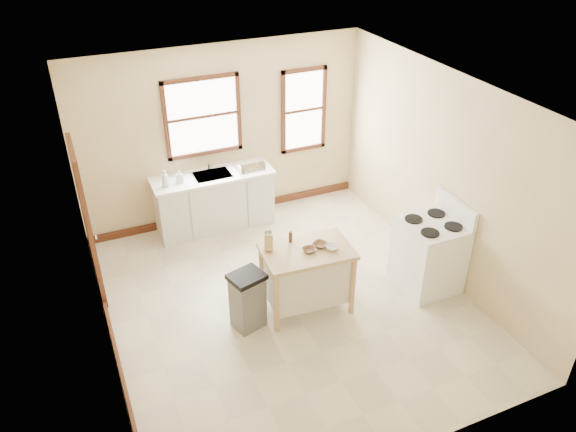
{
  "coord_description": "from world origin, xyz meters",
  "views": [
    {
      "loc": [
        -2.29,
        -5.23,
        4.81
      ],
      "look_at": [
        0.17,
        0.4,
        1.07
      ],
      "focal_mm": 35.0,
      "sensor_mm": 36.0,
      "label": 1
    }
  ],
  "objects_px": {
    "bowl_a": "(309,250)",
    "trash_bin": "(248,301)",
    "soap_bottle_a": "(165,178)",
    "bowl_c": "(332,247)",
    "soap_bottle_b": "(179,176)",
    "pepper_grinder": "(290,237)",
    "dish_rack": "(250,166)",
    "bowl_b": "(320,245)",
    "gas_stove": "(430,246)",
    "knife_block": "(269,243)",
    "kitchen_island": "(307,279)"
  },
  "relations": [
    {
      "from": "bowl_b",
      "to": "knife_block",
      "type": "bearing_deg",
      "value": 163.08
    },
    {
      "from": "trash_bin",
      "to": "bowl_b",
      "type": "bearing_deg",
      "value": -13.44
    },
    {
      "from": "soap_bottle_b",
      "to": "knife_block",
      "type": "height_order",
      "value": "soap_bottle_b"
    },
    {
      "from": "bowl_a",
      "to": "trash_bin",
      "type": "height_order",
      "value": "bowl_a"
    },
    {
      "from": "dish_rack",
      "to": "bowl_b",
      "type": "distance_m",
      "value": 2.3
    },
    {
      "from": "soap_bottle_a",
      "to": "soap_bottle_b",
      "type": "xyz_separation_m",
      "value": [
        0.22,
        0.05,
        -0.03
      ]
    },
    {
      "from": "soap_bottle_b",
      "to": "dish_rack",
      "type": "height_order",
      "value": "soap_bottle_b"
    },
    {
      "from": "pepper_grinder",
      "to": "bowl_b",
      "type": "xyz_separation_m",
      "value": [
        0.3,
        -0.23,
        -0.05
      ]
    },
    {
      "from": "trash_bin",
      "to": "knife_block",
      "type": "bearing_deg",
      "value": 14.86
    },
    {
      "from": "dish_rack",
      "to": "knife_block",
      "type": "relative_size",
      "value": 2.09
    },
    {
      "from": "soap_bottle_b",
      "to": "bowl_b",
      "type": "distance_m",
      "value": 2.59
    },
    {
      "from": "soap_bottle_a",
      "to": "dish_rack",
      "type": "relative_size",
      "value": 0.61
    },
    {
      "from": "bowl_c",
      "to": "bowl_b",
      "type": "bearing_deg",
      "value": 131.52
    },
    {
      "from": "bowl_c",
      "to": "knife_block",
      "type": "bearing_deg",
      "value": 156.98
    },
    {
      "from": "soap_bottle_a",
      "to": "bowl_b",
      "type": "relative_size",
      "value": 1.5
    },
    {
      "from": "knife_block",
      "to": "pepper_grinder",
      "type": "height_order",
      "value": "knife_block"
    },
    {
      "from": "soap_bottle_b",
      "to": "pepper_grinder",
      "type": "bearing_deg",
      "value": -78.37
    },
    {
      "from": "soap_bottle_a",
      "to": "pepper_grinder",
      "type": "distance_m",
      "value": 2.31
    },
    {
      "from": "bowl_b",
      "to": "trash_bin",
      "type": "height_order",
      "value": "bowl_b"
    },
    {
      "from": "bowl_a",
      "to": "gas_stove",
      "type": "bearing_deg",
      "value": -5.61
    },
    {
      "from": "soap_bottle_a",
      "to": "soap_bottle_b",
      "type": "height_order",
      "value": "soap_bottle_a"
    },
    {
      "from": "pepper_grinder",
      "to": "trash_bin",
      "type": "distance_m",
      "value": 0.94
    },
    {
      "from": "trash_bin",
      "to": "gas_stove",
      "type": "xyz_separation_m",
      "value": [
        2.5,
        -0.18,
        0.23
      ]
    },
    {
      "from": "soap_bottle_a",
      "to": "bowl_c",
      "type": "bearing_deg",
      "value": -78.24
    },
    {
      "from": "bowl_b",
      "to": "pepper_grinder",
      "type": "bearing_deg",
      "value": 142.16
    },
    {
      "from": "kitchen_island",
      "to": "bowl_a",
      "type": "xyz_separation_m",
      "value": [
        0.01,
        -0.04,
        0.47
      ]
    },
    {
      "from": "knife_block",
      "to": "bowl_b",
      "type": "bearing_deg",
      "value": 8.88
    },
    {
      "from": "knife_block",
      "to": "pepper_grinder",
      "type": "relative_size",
      "value": 1.33
    },
    {
      "from": "soap_bottle_b",
      "to": "kitchen_island",
      "type": "height_order",
      "value": "soap_bottle_b"
    },
    {
      "from": "dish_rack",
      "to": "bowl_c",
      "type": "bearing_deg",
      "value": -61.74
    },
    {
      "from": "bowl_b",
      "to": "trash_bin",
      "type": "bearing_deg",
      "value": -177.79
    },
    {
      "from": "gas_stove",
      "to": "bowl_a",
      "type": "bearing_deg",
      "value": 174.39
    },
    {
      "from": "soap_bottle_b",
      "to": "bowl_c",
      "type": "xyz_separation_m",
      "value": [
        1.27,
        -2.43,
        -0.09
      ]
    },
    {
      "from": "kitchen_island",
      "to": "knife_block",
      "type": "xyz_separation_m",
      "value": [
        -0.43,
        0.19,
        0.55
      ]
    },
    {
      "from": "trash_bin",
      "to": "kitchen_island",
      "type": "bearing_deg",
      "value": -13.43
    },
    {
      "from": "pepper_grinder",
      "to": "gas_stove",
      "type": "relative_size",
      "value": 0.12
    },
    {
      "from": "bowl_b",
      "to": "bowl_c",
      "type": "relative_size",
      "value": 1.08
    },
    {
      "from": "bowl_a",
      "to": "pepper_grinder",
      "type": "bearing_deg",
      "value": 114.67
    },
    {
      "from": "soap_bottle_a",
      "to": "gas_stove",
      "type": "distance_m",
      "value": 3.85
    },
    {
      "from": "kitchen_island",
      "to": "bowl_a",
      "type": "bearing_deg",
      "value": -75.31
    },
    {
      "from": "bowl_c",
      "to": "dish_rack",
      "type": "bearing_deg",
      "value": 93.9
    },
    {
      "from": "soap_bottle_b",
      "to": "gas_stove",
      "type": "xyz_separation_m",
      "value": [
        2.69,
        -2.53,
        -0.39
      ]
    },
    {
      "from": "pepper_grinder",
      "to": "gas_stove",
      "type": "distance_m",
      "value": 1.9
    },
    {
      "from": "soap_bottle_a",
      "to": "kitchen_island",
      "type": "xyz_separation_m",
      "value": [
        1.22,
        -2.27,
        -0.6
      ]
    },
    {
      "from": "soap_bottle_b",
      "to": "kitchen_island",
      "type": "xyz_separation_m",
      "value": [
        0.99,
        -2.32,
        -0.56
      ]
    },
    {
      "from": "bowl_a",
      "to": "trash_bin",
      "type": "distance_m",
      "value": 0.97
    },
    {
      "from": "soap_bottle_a",
      "to": "dish_rack",
      "type": "height_order",
      "value": "soap_bottle_a"
    },
    {
      "from": "dish_rack",
      "to": "kitchen_island",
      "type": "bearing_deg",
      "value": -68.49
    },
    {
      "from": "trash_bin",
      "to": "soap_bottle_a",
      "type": "bearing_deg",
      "value": 84.46
    },
    {
      "from": "bowl_c",
      "to": "gas_stove",
      "type": "relative_size",
      "value": 0.13
    }
  ]
}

